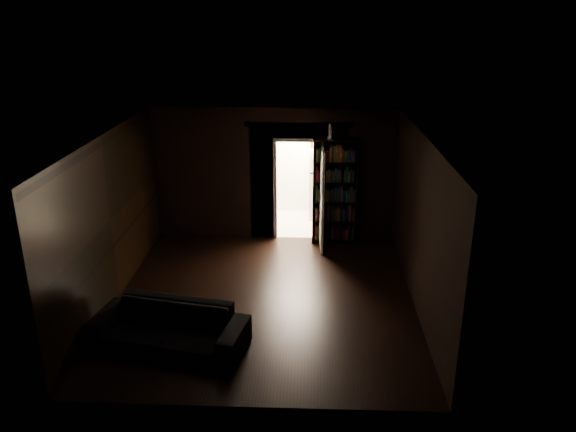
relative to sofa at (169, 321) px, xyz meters
name	(u,v)px	position (x,y,z in m)	size (l,w,h in m)	color
ground	(265,299)	(1.26, 1.48, -0.43)	(5.50, 5.50, 0.00)	black
room_walls	(268,186)	(1.25, 2.55, 1.26)	(5.02, 5.61, 2.84)	black
kitchen_alcove	(299,169)	(1.76, 5.35, 0.78)	(2.20, 1.80, 2.60)	beige
sofa	(169,321)	(0.00, 0.00, 0.00)	(2.22, 0.96, 0.85)	black
bookshelf	(334,192)	(2.51, 4.07, 0.67)	(0.90, 0.32, 2.20)	black
refrigerator	(325,183)	(2.36, 5.59, 0.40)	(0.74, 0.68, 1.65)	silver
door	(322,199)	(2.24, 3.79, 0.60)	(0.85, 0.05, 2.05)	silver
figurine	(330,131)	(2.39, 4.07, 1.93)	(0.10, 0.10, 0.31)	white
bottles	(323,143)	(2.28, 5.50, 1.35)	(0.65, 0.08, 0.26)	black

